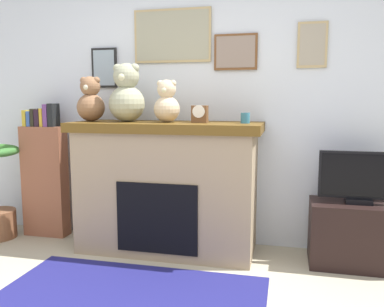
{
  "coord_description": "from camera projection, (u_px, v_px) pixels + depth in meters",
  "views": [
    {
      "loc": [
        0.85,
        -1.68,
        1.33
      ],
      "look_at": [
        0.06,
        1.64,
        0.87
      ],
      "focal_mm": 37.51,
      "sensor_mm": 36.0,
      "label": 1
    }
  ],
  "objects": [
    {
      "name": "back_wall",
      "position": [
        194.0,
        103.0,
        3.75
      ],
      "size": [
        5.2,
        0.15,
        2.6
      ],
      "color": "silver",
      "rests_on": "ground_plane"
    },
    {
      "name": "fireplace",
      "position": [
        167.0,
        186.0,
        3.53
      ],
      "size": [
        1.65,
        0.66,
        1.14
      ],
      "color": "#9A8364",
      "rests_on": "ground_plane"
    },
    {
      "name": "bookshelf",
      "position": [
        45.0,
        176.0,
        3.92
      ],
      "size": [
        0.43,
        0.16,
        1.3
      ],
      "color": "brown",
      "rests_on": "ground_plane"
    },
    {
      "name": "tv_stand",
      "position": [
        356.0,
        235.0,
        3.21
      ],
      "size": [
        0.73,
        0.4,
        0.52
      ],
      "primitive_type": "cube",
      "color": "black",
      "rests_on": "ground_plane"
    },
    {
      "name": "television",
      "position": [
        359.0,
        178.0,
        3.15
      ],
      "size": [
        0.62,
        0.14,
        0.42
      ],
      "color": "black",
      "rests_on": "tv_stand"
    },
    {
      "name": "area_rug",
      "position": [
        125.0,
        301.0,
        2.66
      ],
      "size": [
        1.84,
        1.17,
        0.01
      ],
      "primitive_type": "cube",
      "color": "navy",
      "rests_on": "ground_plane"
    },
    {
      "name": "candle_jar",
      "position": [
        245.0,
        118.0,
        3.28
      ],
      "size": [
        0.08,
        0.08,
        0.09
      ],
      "primitive_type": "cylinder",
      "color": "teal",
      "rests_on": "fireplace"
    },
    {
      "name": "mantel_clock",
      "position": [
        200.0,
        114.0,
        3.36
      ],
      "size": [
        0.13,
        0.1,
        0.15
      ],
      "color": "brown",
      "rests_on": "fireplace"
    },
    {
      "name": "teddy_bear_grey",
      "position": [
        91.0,
        101.0,
        3.57
      ],
      "size": [
        0.25,
        0.25,
        0.4
      ],
      "color": "brown",
      "rests_on": "fireplace"
    },
    {
      "name": "teddy_bear_cream",
      "position": [
        127.0,
        96.0,
        3.49
      ],
      "size": [
        0.31,
        0.31,
        0.51
      ],
      "color": "#9B9D7E",
      "rests_on": "fireplace"
    },
    {
      "name": "teddy_bear_tan",
      "position": [
        167.0,
        103.0,
        3.41
      ],
      "size": [
        0.22,
        0.22,
        0.36
      ],
      "color": "beige",
      "rests_on": "fireplace"
    }
  ]
}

